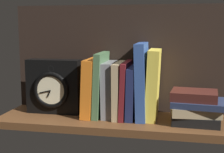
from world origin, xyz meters
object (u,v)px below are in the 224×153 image
object	(u,v)px
book_blue_modern	(142,81)
framed_clock	(54,87)
book_maroon_dawkins	(126,89)
book_navy_bierce	(133,92)
book_stack_side	(196,107)
book_orange_pandolfini	(92,87)
book_tan_shortstories	(119,89)
book_gray_chess	(110,89)
book_yellow_seinlanguage	(153,84)
book_green_romantic	(101,84)

from	to	relation	value
book_blue_modern	framed_clock	bearing A→B (deg)	-178.88
book_maroon_dawkins	book_navy_bierce	distance (cm)	2.58
book_navy_bierce	book_stack_side	xyz separation A→B (cm)	(21.06, -3.54, -3.46)
book_orange_pandolfini	book_tan_shortstories	world-z (taller)	book_orange_pandolfini
framed_clock	book_blue_modern	bearing A→B (deg)	1.12
book_gray_chess	framed_clock	distance (cm)	20.45
book_tan_shortstories	book_stack_side	size ratio (longest dim) A/B	1.04
book_stack_side	book_yellow_seinlanguage	bearing A→B (deg)	165.92
book_yellow_seinlanguage	book_navy_bierce	bearing A→B (deg)	180.00
book_gray_chess	book_maroon_dawkins	bearing A→B (deg)	0.00
book_tan_shortstories	framed_clock	xyz separation A→B (cm)	(-23.71, -0.62, 0.16)
book_stack_side	book_green_romantic	bearing A→B (deg)	173.74
framed_clock	book_orange_pandolfini	bearing A→B (deg)	2.52
book_green_romantic	book_tan_shortstories	xyz separation A→B (cm)	(6.46, 0.00, -1.62)
book_tan_shortstories	framed_clock	world-z (taller)	framed_clock
book_blue_modern	book_gray_chess	bearing A→B (deg)	180.00
book_green_romantic	book_yellow_seinlanguage	distance (cm)	18.17
framed_clock	book_maroon_dawkins	bearing A→B (deg)	1.36
book_gray_chess	book_navy_bierce	xyz separation A→B (cm)	(8.01, 0.00, -0.71)
book_yellow_seinlanguage	framed_clock	world-z (taller)	book_yellow_seinlanguage
book_blue_modern	book_stack_side	size ratio (longest dim) A/B	1.41
book_stack_side	book_orange_pandolfini	bearing A→B (deg)	174.30
book_gray_chess	book_maroon_dawkins	world-z (taller)	book_maroon_dawkins
book_tan_shortstories	book_navy_bierce	world-z (taller)	book_tan_shortstories
book_navy_bierce	book_blue_modern	distance (cm)	5.15
book_maroon_dawkins	book_yellow_seinlanguage	distance (cm)	9.64
book_orange_pandolfini	framed_clock	bearing A→B (deg)	-177.48
book_maroon_dawkins	framed_clock	xyz separation A→B (cm)	(-26.00, -0.62, 0.02)
book_green_romantic	book_gray_chess	world-z (taller)	book_green_romantic
book_green_romantic	book_stack_side	distance (cm)	32.97
book_yellow_seinlanguage	book_maroon_dawkins	bearing A→B (deg)	180.00
book_stack_side	book_maroon_dawkins	bearing A→B (deg)	171.44
framed_clock	book_stack_side	size ratio (longest dim) A/B	1.07
book_yellow_seinlanguage	book_stack_side	bearing A→B (deg)	-14.08
book_yellow_seinlanguage	book_stack_side	xyz separation A→B (cm)	(14.11, -3.54, -6.42)
book_tan_shortstories	book_stack_side	world-z (taller)	book_tan_shortstories
book_orange_pandolfini	book_stack_side	bearing A→B (deg)	-5.70
book_green_romantic	book_gray_chess	size ratio (longest dim) A/B	1.17
book_gray_chess	book_green_romantic	bearing A→B (deg)	180.00
book_maroon_dawkins	book_yellow_seinlanguage	world-z (taller)	book_yellow_seinlanguage
book_yellow_seinlanguage	book_green_romantic	bearing A→B (deg)	180.00
book_green_romantic	book_stack_side	xyz separation A→B (cm)	(32.26, -3.54, -5.77)
book_green_romantic	book_yellow_seinlanguage	bearing A→B (deg)	0.00
book_gray_chess	book_maroon_dawkins	size ratio (longest dim) A/B	0.99
book_gray_chess	book_yellow_seinlanguage	bearing A→B (deg)	0.00
book_orange_pandolfini	book_blue_modern	size ratio (longest dim) A/B	0.78
book_maroon_dawkins	book_blue_modern	bearing A→B (deg)	0.00
book_orange_pandolfini	book_gray_chess	distance (cm)	6.43
book_orange_pandolfini	framed_clock	distance (cm)	14.05
framed_clock	book_gray_chess	bearing A→B (deg)	1.73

